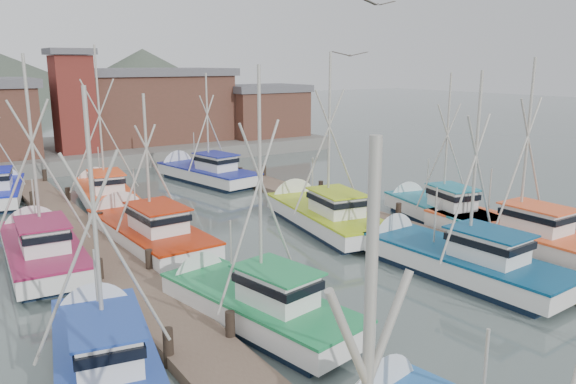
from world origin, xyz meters
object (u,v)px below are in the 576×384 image
lookout_tower (73,100)px  boat_8 (145,230)px  boat_12 (104,193)px  boat_4 (249,303)px

lookout_tower → boat_8: bearing=-96.3°
boat_12 → lookout_tower: bearing=89.1°
lookout_tower → boat_4: 34.18m
boat_4 → boat_8: bearing=79.4°
lookout_tower → boat_12: 15.34m
boat_4 → boat_8: 10.09m
lookout_tower → boat_12: size_ratio=0.82×
lookout_tower → boat_8: 24.28m
lookout_tower → boat_4: size_ratio=0.92×
lookout_tower → boat_4: bearing=-94.4°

